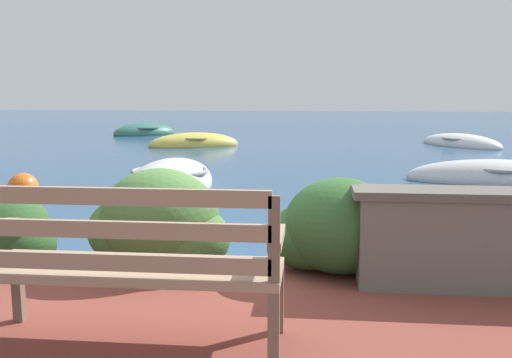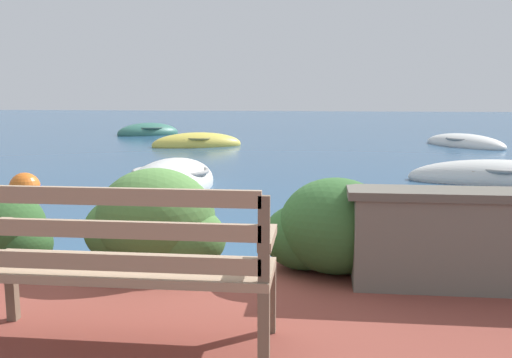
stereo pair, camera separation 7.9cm
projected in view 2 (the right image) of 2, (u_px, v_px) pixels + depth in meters
The scene contains 11 objects.
ground_plane at pixel (190, 280), 4.96m from camera, with size 80.00×80.00×0.00m.
park_bench at pixel (121, 261), 3.14m from camera, with size 1.68×0.48×0.93m.
stone_wall at pixel (505, 240), 4.03m from camera, with size 2.23×0.39×0.72m.
hedge_clump_centre at pixel (154, 225), 4.57m from camera, with size 1.19×0.86×0.81m.
hedge_clump_right at pixel (333, 232), 4.45m from camera, with size 1.10×0.80×0.75m.
rowboat_nearest at pixel (171, 185), 9.48m from camera, with size 1.45×2.82×0.88m.
rowboat_mid at pixel (500, 179), 10.21m from camera, with size 3.28×1.31×0.71m.
rowboat_far at pixel (197, 144), 16.68m from camera, with size 2.82×1.94×0.71m.
rowboat_outer at pixel (465, 144), 16.79m from camera, with size 2.48×2.93×0.63m.
rowboat_distant at pixel (148, 133), 21.00m from camera, with size 2.57×2.34×0.76m.
mooring_buoy at pixel (25, 188), 9.16m from camera, with size 0.53×0.53×0.49m.
Camera 2 is at (1.09, -4.67, 1.64)m, focal length 40.00 mm.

